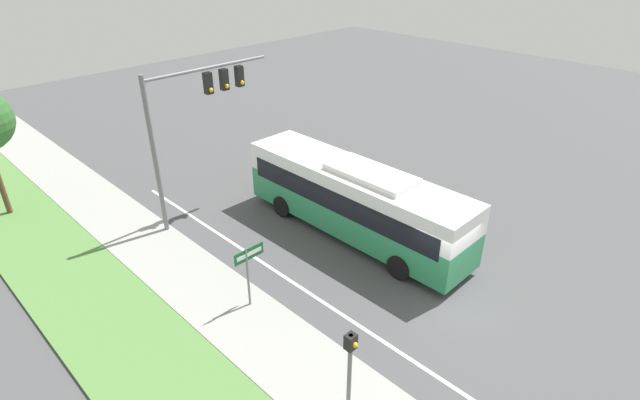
% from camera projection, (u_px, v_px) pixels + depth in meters
% --- Properties ---
extents(ground_plane, '(80.00, 80.00, 0.00)m').
position_uv_depth(ground_plane, '(448.00, 293.00, 18.12)').
color(ground_plane, '#4C4C4F').
extents(sidewalk, '(2.80, 80.00, 0.12)m').
position_uv_depth(sidewalk, '(330.00, 389.00, 14.24)').
color(sidewalk, '#9E9E99').
rests_on(sidewalk, ground_plane).
extents(lane_divider_near, '(0.14, 30.00, 0.01)m').
position_uv_depth(lane_divider_near, '(387.00, 344.00, 15.88)').
color(lane_divider_near, silver).
rests_on(lane_divider_near, ground_plane).
extents(bus, '(2.60, 10.67, 3.26)m').
position_uv_depth(bus, '(355.00, 197.00, 20.81)').
color(bus, '#2D8956').
rests_on(bus, ground_plane).
extents(signal_gantry, '(5.96, 0.41, 6.86)m').
position_uv_depth(signal_gantry, '(193.00, 111.00, 20.65)').
color(signal_gantry, slate).
rests_on(signal_gantry, ground_plane).
extents(pedestrian_signal, '(0.28, 0.34, 2.85)m').
position_uv_depth(pedestrian_signal, '(350.00, 362.00, 12.67)').
color(pedestrian_signal, slate).
rests_on(pedestrian_signal, ground_plane).
extents(street_sign, '(1.19, 0.08, 2.44)m').
position_uv_depth(street_sign, '(249.00, 266.00, 16.67)').
color(street_sign, slate).
rests_on(street_sign, ground_plane).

